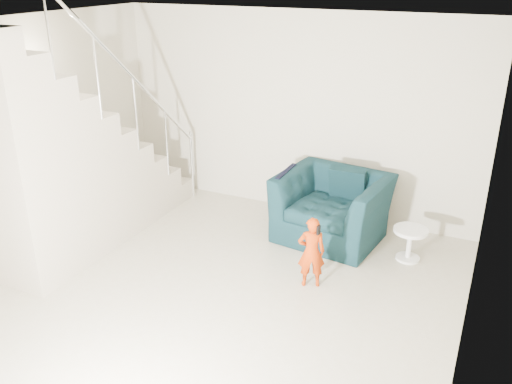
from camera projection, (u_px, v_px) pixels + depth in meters
floor at (192, 309)px, 5.45m from camera, size 5.50×5.50×0.00m
ceiling at (177, 31)px, 4.40m from camera, size 5.50×5.50×0.00m
back_wall at (295, 115)px, 7.22m from camera, size 5.00×0.00×5.00m
right_wall at (477, 240)px, 3.95m from camera, size 0.00×5.50×5.50m
armchair at (332, 207)px, 6.74m from camera, size 1.40×1.26×0.82m
toddler at (311, 252)px, 5.71m from camera, size 0.35×0.30×0.80m
side_table at (410, 239)px, 6.27m from camera, size 0.40×0.40×0.40m
staircase at (66, 173)px, 6.33m from camera, size 1.02×3.03×3.62m
cushion at (348, 184)px, 6.82m from camera, size 0.46×0.22×0.45m
throw at (286, 194)px, 6.85m from camera, size 0.06×0.57×0.64m
phone at (319, 230)px, 5.53m from camera, size 0.03×0.05×0.10m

